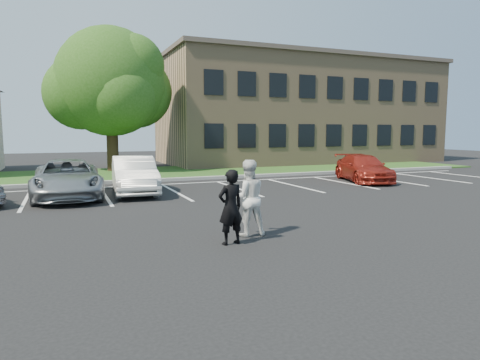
% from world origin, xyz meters
% --- Properties ---
extents(ground_plane, '(90.00, 90.00, 0.00)m').
position_xyz_m(ground_plane, '(0.00, 0.00, 0.00)').
color(ground_plane, black).
rests_on(ground_plane, ground).
extents(curb, '(40.00, 0.30, 0.15)m').
position_xyz_m(curb, '(0.00, 12.00, 0.07)').
color(curb, gray).
rests_on(curb, ground).
extents(grass_strip, '(44.00, 8.00, 0.08)m').
position_xyz_m(grass_strip, '(0.00, 16.00, 0.04)').
color(grass_strip, '#234415').
rests_on(grass_strip, ground).
extents(stall_lines, '(34.00, 5.36, 0.01)m').
position_xyz_m(stall_lines, '(1.40, 8.95, 0.01)').
color(stall_lines, silver).
rests_on(stall_lines, ground).
extents(office_building, '(22.40, 10.40, 8.30)m').
position_xyz_m(office_building, '(14.00, 21.99, 4.16)').
color(office_building, '#9F835F').
rests_on(office_building, ground).
extents(tree, '(7.80, 7.20, 8.80)m').
position_xyz_m(tree, '(-1.31, 18.40, 5.35)').
color(tree, black).
rests_on(tree, ground).
extents(man_black_suit, '(0.68, 0.51, 1.69)m').
position_xyz_m(man_black_suit, '(-0.86, -0.53, 0.84)').
color(man_black_suit, black).
rests_on(man_black_suit, ground).
extents(man_white_shirt, '(0.97, 0.80, 1.85)m').
position_xyz_m(man_white_shirt, '(-0.19, 0.07, 0.92)').
color(man_white_shirt, silver).
rests_on(man_white_shirt, ground).
extents(car_silver_minivan, '(2.48, 5.27, 1.46)m').
position_xyz_m(car_silver_minivan, '(-4.15, 8.06, 0.73)').
color(car_silver_minivan, '#989CA0').
rests_on(car_silver_minivan, ground).
extents(car_white_sedan, '(1.90, 4.68, 1.51)m').
position_xyz_m(car_white_sedan, '(-1.63, 8.26, 0.75)').
color(car_white_sedan, silver).
rests_on(car_white_sedan, ground).
extents(car_red_compact, '(3.13, 4.90, 1.32)m').
position_xyz_m(car_red_compact, '(9.66, 8.12, 0.66)').
color(car_red_compact, maroon).
rests_on(car_red_compact, ground).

